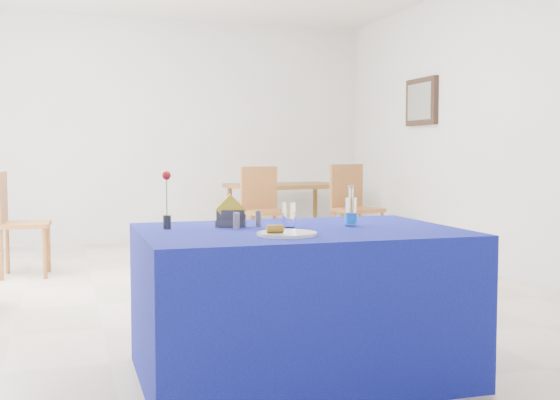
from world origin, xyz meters
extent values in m
plane|color=beige|center=(0.00, 0.00, 0.00)|extent=(7.00, 7.00, 0.00)
plane|color=silver|center=(0.00, 3.50, 1.40)|extent=(5.00, 0.00, 5.00)
plane|color=silver|center=(0.00, -3.50, 1.40)|extent=(5.00, 0.00, 5.00)
plane|color=silver|center=(2.50, 0.00, 1.40)|extent=(0.00, 7.00, 7.00)
cube|color=black|center=(2.47, 1.60, 1.70)|extent=(0.06, 0.64, 0.52)
cube|color=#998C66|center=(2.44, 1.60, 1.70)|extent=(0.02, 0.52, 0.40)
cylinder|color=white|center=(-0.33, -2.29, 0.77)|extent=(0.28, 0.28, 0.01)
cylinder|color=white|center=(-0.22, -1.95, 0.82)|extent=(0.07, 0.07, 0.13)
cylinder|color=gray|center=(-0.50, -1.96, 0.80)|extent=(0.03, 0.03, 0.08)
cylinder|color=#5C5D61|center=(-0.36, -1.87, 0.80)|extent=(0.03, 0.03, 0.08)
cube|color=navy|center=(-0.19, -2.04, 0.38)|extent=(1.60, 1.10, 0.76)
cylinder|color=silver|center=(0.11, -1.99, 0.83)|extent=(0.06, 0.06, 0.15)
cylinder|color=blue|center=(0.11, -1.99, 0.80)|extent=(0.06, 0.06, 0.06)
cylinder|color=white|center=(0.11, -1.99, 0.94)|extent=(0.03, 0.03, 0.05)
cylinder|color=silver|center=(0.11, -1.99, 0.97)|extent=(0.03, 0.03, 0.01)
cube|color=#3D3D42|center=(-0.50, -1.85, 0.78)|extent=(0.17, 0.11, 0.03)
cube|color=#36353A|center=(-0.51, -1.88, 0.81)|extent=(0.14, 0.06, 0.09)
cube|color=#353439|center=(-0.49, -1.83, 0.81)|extent=(0.14, 0.06, 0.09)
cube|color=yellow|center=(-0.50, -1.85, 0.85)|extent=(0.16, 0.02, 0.16)
cylinder|color=#252529|center=(-0.83, -1.85, 0.80)|extent=(0.04, 0.04, 0.07)
cylinder|color=#19661A|center=(-0.83, -1.85, 0.91)|extent=(0.01, 0.01, 0.22)
sphere|color=red|center=(-0.83, -1.85, 1.03)|extent=(0.04, 0.04, 0.04)
cube|color=olive|center=(1.26, 2.78, 0.73)|extent=(1.44, 1.04, 0.05)
cylinder|color=#945E2B|center=(0.72, 2.35, 0.35)|extent=(0.06, 0.06, 0.71)
cylinder|color=#99642C|center=(1.91, 2.52, 0.35)|extent=(0.06, 0.06, 0.71)
cylinder|color=brown|center=(0.62, 3.04, 0.35)|extent=(0.06, 0.06, 0.71)
cylinder|color=olive|center=(1.81, 3.21, 0.35)|extent=(0.06, 0.06, 0.71)
cylinder|color=#9B5C2D|center=(0.64, 1.73, 0.24)|extent=(0.04, 0.04, 0.47)
cylinder|color=#9B5C2D|center=(1.01, 1.80, 0.24)|extent=(0.04, 0.04, 0.47)
cylinder|color=#9B5C2D|center=(0.57, 2.10, 0.24)|extent=(0.04, 0.04, 0.47)
cylinder|color=#9B5C2D|center=(0.94, 2.17, 0.24)|extent=(0.04, 0.04, 0.47)
cube|color=#9B5C2D|center=(0.79, 1.95, 0.49)|extent=(0.52, 0.52, 0.04)
cube|color=#9B5C2D|center=(0.75, 2.15, 0.74)|extent=(0.44, 0.13, 0.48)
cylinder|color=#9B5C2D|center=(1.68, 1.57, 0.24)|extent=(0.04, 0.04, 0.48)
cylinder|color=#9B5C2D|center=(2.04, 1.68, 0.24)|extent=(0.04, 0.04, 0.48)
cylinder|color=#9B5C2D|center=(1.57, 1.94, 0.24)|extent=(0.04, 0.04, 0.48)
cylinder|color=#9B5C2D|center=(1.94, 2.05, 0.24)|extent=(0.04, 0.04, 0.48)
cube|color=#9B5C2D|center=(1.81, 1.81, 0.50)|extent=(0.56, 0.56, 0.04)
cube|color=#9B5C2D|center=(1.75, 2.01, 0.76)|extent=(0.44, 0.17, 0.49)
cylinder|color=#9B5C2D|center=(-1.51, 1.23, 0.23)|extent=(0.04, 0.04, 0.46)
cylinder|color=#9B5C2D|center=(-1.49, 1.60, 0.23)|extent=(0.04, 0.04, 0.46)
cylinder|color=#9B5C2D|center=(-1.88, 1.25, 0.23)|extent=(0.04, 0.04, 0.46)
cylinder|color=#9B5C2D|center=(-1.86, 1.62, 0.23)|extent=(0.04, 0.04, 0.46)
cube|color=#9B5C2D|center=(-1.68, 1.42, 0.48)|extent=(0.46, 0.46, 0.04)
cube|color=#9B5C2D|center=(-1.88, 1.44, 0.73)|extent=(0.07, 0.43, 0.47)
cylinder|color=gold|center=(-0.40, -2.30, 0.79)|extent=(0.08, 0.05, 0.04)
cylinder|color=beige|center=(-0.36, -2.30, 0.79)|extent=(0.01, 0.03, 0.03)
camera|label=1|loc=(-1.33, -5.40, 1.16)|focal=45.00mm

